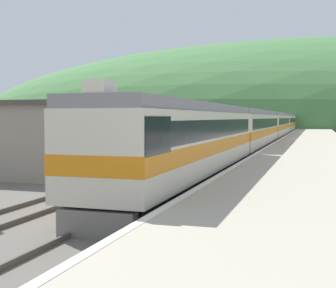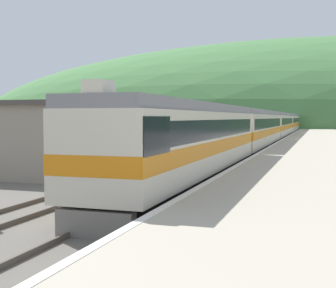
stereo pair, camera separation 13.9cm
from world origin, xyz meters
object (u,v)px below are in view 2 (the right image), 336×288
at_px(carriage_second, 254,130).
at_px(carriage_fifth, 295,122).
at_px(carriage_third, 277,126).
at_px(express_train_lead_car, 188,142).
at_px(carriage_fourth, 288,124).

distance_m(carriage_second, carriage_fifth, 69.62).
bearing_deg(carriage_third, express_train_lead_car, -90.00).
distance_m(express_train_lead_car, carriage_second, 22.01).
distance_m(express_train_lead_car, carriage_fourth, 68.42).
xyz_separation_m(carriage_third, carriage_fourth, (0.00, 23.21, 0.00)).
xyz_separation_m(carriage_fourth, carriage_fifth, (0.00, 23.21, 0.00)).
distance_m(carriage_third, carriage_fifth, 46.41).
distance_m(express_train_lead_car, carriage_fifth, 91.63).
distance_m(express_train_lead_car, carriage_third, 45.22).
height_order(carriage_third, carriage_fourth, same).
relative_size(express_train_lead_car, carriage_fourth, 0.87).
bearing_deg(express_train_lead_car, carriage_fourth, 90.00).
height_order(express_train_lead_car, carriage_third, express_train_lead_car).
relative_size(express_train_lead_car, carriage_fifth, 0.87).
relative_size(carriage_third, carriage_fourth, 1.00).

